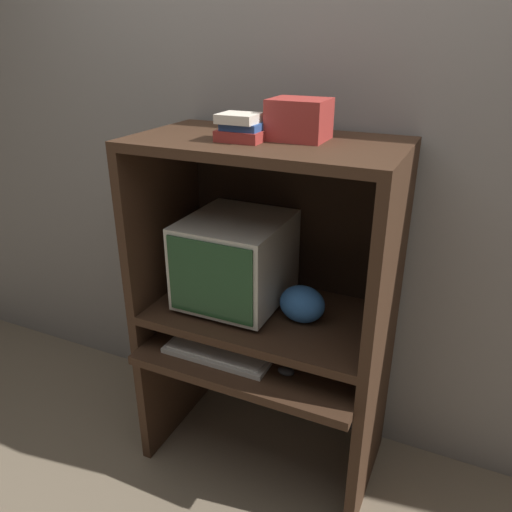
# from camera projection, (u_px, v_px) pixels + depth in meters

# --- Properties ---
(ground_plane) EXTENTS (12.00, 12.00, 0.00)m
(ground_plane) POSITION_uv_depth(u_px,v_px,m) (238.00, 493.00, 2.11)
(ground_plane) COLOR #756651
(wall_back) EXTENTS (6.00, 0.06, 2.60)m
(wall_back) POSITION_uv_depth(u_px,v_px,m) (299.00, 159.00, 2.09)
(wall_back) COLOR gray
(wall_back) RESTS_ON ground_plane
(desk_base) EXTENTS (0.98, 0.61, 0.60)m
(desk_base) POSITION_uv_depth(u_px,v_px,m) (260.00, 390.00, 2.14)
(desk_base) COLOR #382316
(desk_base) RESTS_ON ground_plane
(desk_monitor_shelf) EXTENTS (0.98, 0.55, 0.14)m
(desk_monitor_shelf) POSITION_uv_depth(u_px,v_px,m) (265.00, 317.00, 2.05)
(desk_monitor_shelf) COLOR #382316
(desk_monitor_shelf) RESTS_ON desk_base
(hutch_upper) EXTENTS (0.98, 0.55, 0.69)m
(hutch_upper) POSITION_uv_depth(u_px,v_px,m) (270.00, 202.00, 1.88)
(hutch_upper) COLOR #382316
(hutch_upper) RESTS_ON desk_monitor_shelf
(crt_monitor) EXTENTS (0.39, 0.44, 0.36)m
(crt_monitor) POSITION_uv_depth(u_px,v_px,m) (236.00, 260.00, 2.03)
(crt_monitor) COLOR beige
(crt_monitor) RESTS_ON desk_monitor_shelf
(keyboard) EXTENTS (0.44, 0.16, 0.03)m
(keyboard) POSITION_uv_depth(u_px,v_px,m) (218.00, 353.00, 1.98)
(keyboard) COLOR beige
(keyboard) RESTS_ON desk_base
(mouse) EXTENTS (0.06, 0.04, 0.03)m
(mouse) POSITION_uv_depth(u_px,v_px,m) (286.00, 371.00, 1.87)
(mouse) COLOR #28282B
(mouse) RESTS_ON desk_base
(snack_bag) EXTENTS (0.18, 0.13, 0.15)m
(snack_bag) POSITION_uv_depth(u_px,v_px,m) (302.00, 304.00, 1.93)
(snack_bag) COLOR #336BB7
(snack_bag) RESTS_ON desk_monitor_shelf
(book_stack) EXTENTS (0.16, 0.12, 0.09)m
(book_stack) POSITION_uv_depth(u_px,v_px,m) (240.00, 128.00, 1.70)
(book_stack) COLOR maroon
(book_stack) RESTS_ON hutch_upper
(storage_box) EXTENTS (0.20, 0.17, 0.14)m
(storage_box) POSITION_uv_depth(u_px,v_px,m) (299.00, 119.00, 1.72)
(storage_box) COLOR maroon
(storage_box) RESTS_ON hutch_upper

